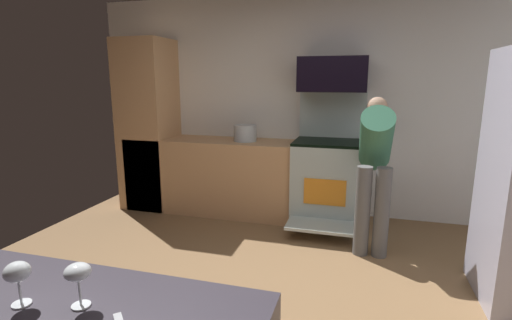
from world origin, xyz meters
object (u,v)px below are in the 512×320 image
person_cook (375,161)px  stock_pot (245,133)px  wine_glass_far (17,274)px  wine_glass_mid (78,274)px  oven_range (328,179)px  microwave (333,74)px

person_cook → stock_pot: person_cook is taller
wine_glass_far → person_cook: bearing=67.4°
person_cook → wine_glass_mid: bearing=-109.5°
person_cook → wine_glass_far: (-1.16, -2.78, 0.14)m
oven_range → wine_glass_mid: (-0.49, -3.32, 0.51)m
microwave → wine_glass_mid: microwave is taller
microwave → person_cook: microwave is taller
oven_range → wine_glass_far: bearing=-101.5°
person_cook → wine_glass_far: bearing=-112.6°
wine_glass_mid → person_cook: bearing=70.5°
wine_glass_far → microwave: bearing=78.8°
microwave → wine_glass_far: 3.59m
microwave → wine_glass_mid: size_ratio=4.97×
stock_pot → microwave: bearing=4.6°
oven_range → person_cook: (0.47, -0.58, 0.37)m
wine_glass_mid → wine_glass_far: bearing=-166.7°
wine_glass_mid → wine_glass_far: size_ratio=1.00×
microwave → stock_pot: 1.20m
oven_range → person_cook: bearing=-50.8°
person_cook → stock_pot: 1.58m
microwave → stock_pot: microwave is taller
wine_glass_mid → stock_pot: bearing=98.4°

